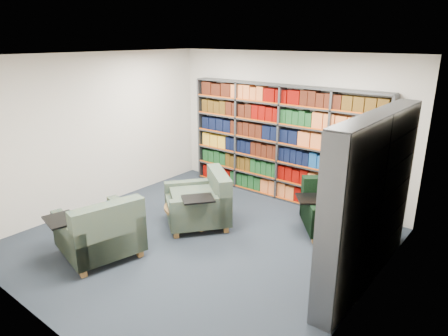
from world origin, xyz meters
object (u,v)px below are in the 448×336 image
Objects in this scene: chair_teal_left at (203,204)px; coffee_table at (189,210)px; chair_green_right at (332,211)px; chair_teal_front at (102,234)px.

chair_teal_left is 0.26m from coffee_table.
chair_teal_left is 1.71× the size of coffee_table.
chair_teal_front is at bearing -127.36° from chair_green_right.
chair_teal_left is at bearing 76.84° from chair_teal_front.
chair_green_right is 2.36m from coffee_table.
chair_teal_front reaches higher than chair_green_right.
chair_teal_front is at bearing -103.16° from chair_teal_left.
chair_teal_left is 2.14m from chair_green_right.
chair_teal_left is at bearing -147.09° from chair_green_right.
chair_teal_front is at bearing -101.70° from coffee_table.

